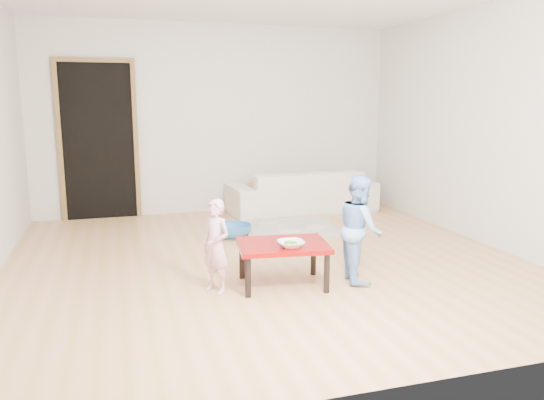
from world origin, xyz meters
name	(u,v)px	position (x,y,z in m)	size (l,w,h in m)	color
floor	(266,260)	(0.00, 0.00, 0.00)	(5.00, 5.00, 0.01)	tan
back_wall	(217,120)	(0.00, 2.50, 1.30)	(5.00, 0.02, 2.60)	beige
right_wall	(487,126)	(2.50, 0.00, 1.30)	(0.02, 5.00, 2.60)	beige
doorway	(99,142)	(-1.60, 2.48, 1.02)	(1.02, 0.08, 2.11)	brown
sofa	(302,191)	(1.11, 2.05, 0.30)	(2.06, 0.80, 0.60)	silver
cushion	(271,183)	(0.62, 1.91, 0.46)	(0.47, 0.42, 0.13)	orange
red_table	(283,264)	(-0.06, -0.74, 0.19)	(0.76, 0.57, 0.38)	#7E0607
bowl	(291,244)	(-0.04, -0.88, 0.41)	(0.22, 0.22, 0.05)	white
broccoli	(291,244)	(-0.04, -0.88, 0.41)	(0.12, 0.12, 0.06)	#2D5919
child_pink	(216,246)	(-0.64, -0.72, 0.39)	(0.29, 0.19, 0.79)	#D56190
child_blue	(360,228)	(0.63, -0.80, 0.47)	(0.46, 0.36, 0.95)	#638CE6
basin	(232,231)	(-0.14, 0.98, 0.07)	(0.46, 0.46, 0.14)	#2A69A1
blanket	(291,228)	(0.63, 1.09, 0.03)	(1.08, 0.90, 0.05)	#B7B3A1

